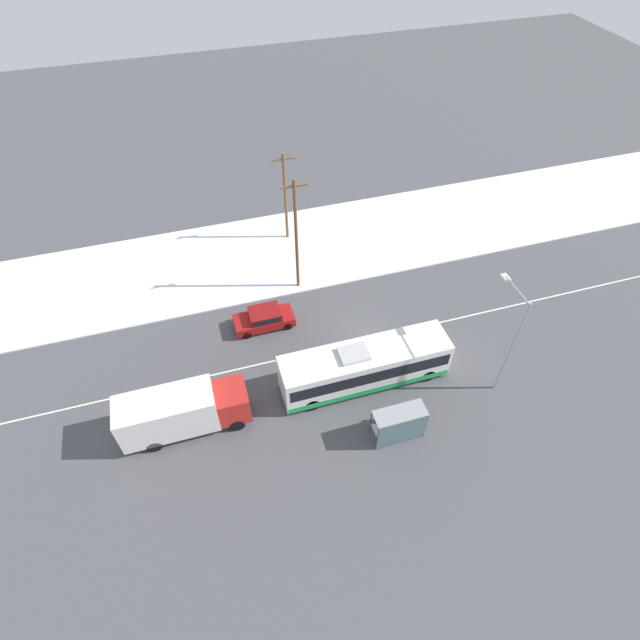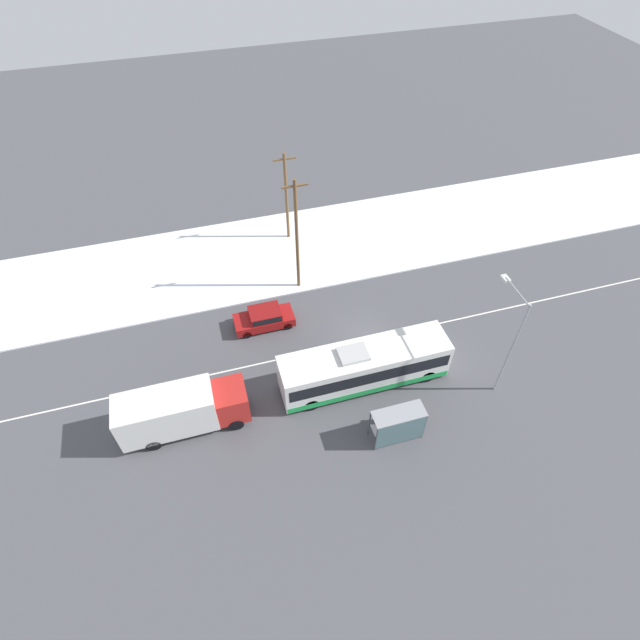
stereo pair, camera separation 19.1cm
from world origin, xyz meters
name	(u,v)px [view 1 (the left image)]	position (x,y,z in m)	size (l,w,h in m)	color
ground_plane	(367,339)	(0.00, 0.00, 0.00)	(120.00, 120.00, 0.00)	#4C4C51
snow_lot	(321,244)	(0.00, 11.16, 0.06)	(80.00, 10.43, 0.12)	white
lane_marking_center	(367,339)	(0.00, 0.00, 0.00)	(60.00, 0.12, 0.00)	silver
city_bus	(365,366)	(-1.46, -3.28, 1.55)	(10.81, 2.57, 3.16)	white
box_truck	(181,411)	(-12.92, -3.47, 1.74)	(7.49, 2.30, 3.16)	silver
sedan_car	(264,318)	(-6.56, 3.36, 0.80)	(4.23, 1.80, 1.47)	maroon
pedestrian_at_stop	(399,411)	(-0.53, -6.78, 1.10)	(0.65, 0.29, 1.79)	#23232D
bus_shelter	(401,424)	(-0.97, -7.89, 1.68)	(3.07, 1.20, 2.40)	gray
streetlamp	(511,332)	(6.49, -5.70, 4.85)	(0.36, 2.80, 7.68)	#9EA3A8
utility_pole_roadside	(296,236)	(-3.19, 6.69, 4.88)	(1.80, 0.24, 9.37)	brown
utility_pole_snowlot	(285,196)	(-2.48, 12.91, 4.11)	(1.80, 0.24, 7.86)	brown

